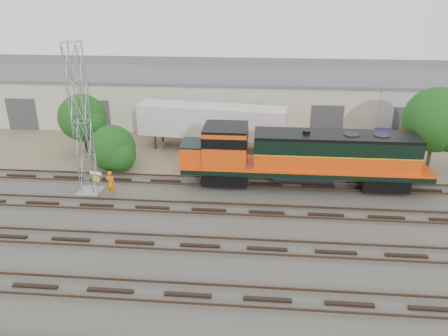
# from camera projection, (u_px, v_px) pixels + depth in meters

# --- Properties ---
(ground) EXTENTS (140.00, 140.00, 0.00)m
(ground) POSITION_uv_depth(u_px,v_px,m) (206.00, 222.00, 28.88)
(ground) COLOR #47423A
(ground) RESTS_ON ground
(dirt_strip) EXTENTS (80.00, 16.00, 0.02)m
(dirt_strip) POSITION_uv_depth(u_px,v_px,m) (225.00, 145.00, 42.64)
(dirt_strip) COLOR #726047
(dirt_strip) RESTS_ON ground
(tracks) EXTENTS (80.00, 20.40, 0.28)m
(tracks) POSITION_uv_depth(u_px,v_px,m) (200.00, 245.00, 26.10)
(tracks) COLOR black
(tracks) RESTS_ON ground
(warehouse) EXTENTS (58.40, 10.40, 5.30)m
(warehouse) POSITION_uv_depth(u_px,v_px,m) (232.00, 98.00, 48.92)
(warehouse) COLOR beige
(warehouse) RESTS_ON ground
(locomotive) EXTENTS (18.58, 3.26, 4.47)m
(locomotive) POSITION_uv_depth(u_px,v_px,m) (300.00, 156.00, 32.88)
(locomotive) COLOR black
(locomotive) RESTS_ON tracks
(signal_tower) EXTENTS (1.62, 1.62, 11.01)m
(signal_tower) POSITION_uv_depth(u_px,v_px,m) (82.00, 124.00, 30.83)
(signal_tower) COLOR gray
(signal_tower) RESTS_ON ground
(sign_post) EXTENTS (0.94, 0.28, 2.34)m
(sign_post) POSITION_uv_depth(u_px,v_px,m) (97.00, 180.00, 31.02)
(sign_post) COLOR gray
(sign_post) RESTS_ON ground
(worker) EXTENTS (0.77, 0.56, 1.95)m
(worker) POSITION_uv_depth(u_px,v_px,m) (111.00, 183.00, 32.12)
(worker) COLOR orange
(worker) RESTS_ON ground
(semi_trailer) EXTENTS (13.96, 4.36, 4.22)m
(semi_trailer) POSITION_uv_depth(u_px,v_px,m) (215.00, 122.00, 40.46)
(semi_trailer) COLOR silver
(semi_trailer) RESTS_ON ground
(dumpster_blue) EXTENTS (1.74, 1.65, 1.50)m
(dumpster_blue) POSITION_uv_depth(u_px,v_px,m) (384.00, 138.00, 42.25)
(dumpster_blue) COLOR navy
(dumpster_blue) RESTS_ON ground
(dumpster_red) EXTENTS (1.93, 1.87, 1.40)m
(dumpster_red) POSITION_uv_depth(u_px,v_px,m) (405.00, 138.00, 42.43)
(dumpster_red) COLOR maroon
(dumpster_red) RESTS_ON ground
(tree_west) EXTENTS (4.45, 4.24, 5.54)m
(tree_west) POSITION_uv_depth(u_px,v_px,m) (84.00, 119.00, 39.11)
(tree_west) COLOR #382619
(tree_west) RESTS_ON ground
(tree_mid) EXTENTS (4.11, 3.92, 3.92)m
(tree_mid) POSITION_uv_depth(u_px,v_px,m) (114.00, 150.00, 36.72)
(tree_mid) COLOR #382619
(tree_mid) RESTS_ON ground
(tree_east) EXTENTS (5.50, 5.24, 7.07)m
(tree_east) POSITION_uv_depth(u_px,v_px,m) (440.00, 122.00, 34.83)
(tree_east) COLOR #382619
(tree_east) RESTS_ON ground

